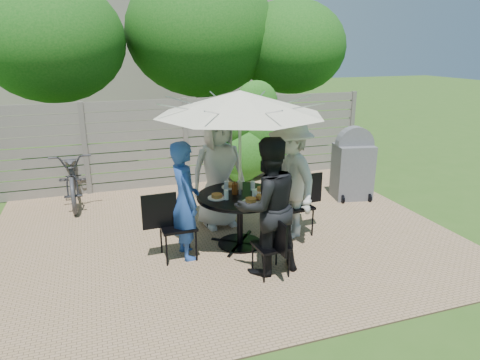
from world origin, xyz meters
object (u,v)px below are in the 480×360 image
object	(u,v)px
person_left	(185,201)
bicycle	(73,176)
chair_right	(296,217)
umbrella	(240,103)
syrup_jug	(235,189)
glass_back	(226,186)
glass_left	(226,195)
glass_right	(253,186)
chair_back	(216,206)
glass_front	(254,194)
plate_back	(230,186)
bbq_grill	(353,166)
person_right	(290,180)
chair_left	(177,239)
plate_extra	(261,198)
person_front	(267,207)
plate_right	(262,190)
person_back	(218,172)
plate_left	(217,197)
plate_front	(251,201)
coffee_cup	(240,185)
chair_front	(271,258)
patio_table	(240,210)

from	to	relation	value
person_left	bicycle	xyz separation A→B (m)	(-1.56, 2.86, -0.31)
chair_right	umbrella	bearing A→B (deg)	0.57
syrup_jug	glass_back	bearing A→B (deg)	108.12
glass_left	glass_right	size ratio (longest dim) A/B	1.00
chair_back	glass_front	world-z (taller)	chair_back
glass_back	glass_right	xyz separation A→B (m)	(0.38, -0.12, 0.00)
plate_back	chair_right	bearing A→B (deg)	-14.41
glass_right	glass_front	bearing A→B (deg)	-106.97
plate_back	glass_right	xyz separation A→B (m)	(0.28, -0.23, 0.05)
person_left	glass_back	size ratio (longest dim) A/B	11.97
glass_left	bbq_grill	size ratio (longest dim) A/B	0.10
person_left	person_right	distance (m)	1.66
chair_left	plate_extra	xyz separation A→B (m)	(1.17, -0.18, 0.53)
chair_right	glass_right	xyz separation A→B (m)	(-0.71, 0.03, 0.58)
person_front	bicycle	distance (m)	4.38
person_front	plate_extra	distance (m)	0.57
plate_right	glass_left	distance (m)	0.63
person_front	plate_right	xyz separation A→B (m)	(0.27, 0.86, -0.08)
plate_right	bbq_grill	distance (m)	2.67
person_left	person_back	bearing A→B (deg)	-45.00
plate_left	bicycle	bearing A→B (deg)	125.81
person_left	plate_front	distance (m)	0.90
plate_front	person_right	bearing A→B (deg)	29.48
glass_right	person_right	bearing A→B (deg)	-4.39
umbrella	person_front	distance (m)	1.47
person_right	coffee_cup	world-z (taller)	person_right
person_back	person_left	distance (m)	1.18
plate_left	syrup_jug	distance (m)	0.31
umbrella	plate_front	world-z (taller)	umbrella
chair_front	plate_right	xyz separation A→B (m)	(0.26, 1.00, 0.58)
patio_table	glass_back	world-z (taller)	glass_back
person_left	coffee_cup	size ratio (longest dim) A/B	13.96
person_left	bbq_grill	distance (m)	3.80
person_left	coffee_cup	distance (m)	0.96
plate_right	plate_left	bearing A→B (deg)	-173.97
person_back	person_left	size ratio (longest dim) A/B	1.11
coffee_cup	person_left	bearing A→B (deg)	-160.66
person_front	glass_front	size ratio (longest dim) A/B	12.98
plate_back	plate_right	xyz separation A→B (m)	(0.40, -0.32, 0.00)
glass_front	glass_left	bearing A→B (deg)	163.03
person_back	coffee_cup	size ratio (longest dim) A/B	15.54
coffee_cup	person_back	bearing A→B (deg)	105.34
person_left	bicycle	bearing A→B (deg)	22.58
plate_front	glass_back	world-z (taller)	glass_back
plate_front	umbrella	bearing A→B (deg)	96.03
plate_extra	glass_left	size ratio (longest dim) A/B	1.71
chair_left	plate_right	bearing A→B (deg)	4.37
person_back	chair_right	bearing A→B (deg)	-40.66
person_left	plate_left	xyz separation A→B (m)	(0.47, 0.05, -0.01)
glass_back	chair_right	bearing A→B (deg)	-7.60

